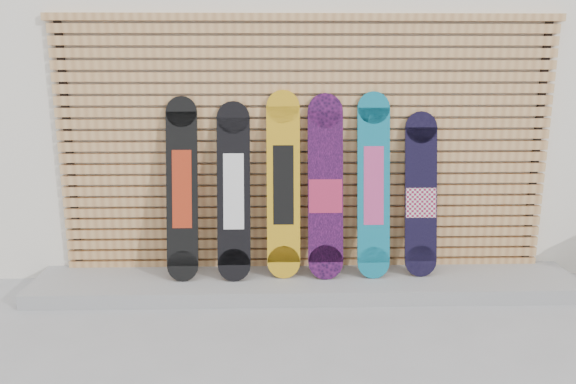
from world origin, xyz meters
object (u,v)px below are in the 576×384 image
at_px(snowboard_5, 421,196).
at_px(snowboard_0, 182,189).
at_px(snowboard_3, 325,188).
at_px(snowboard_1, 234,191).
at_px(snowboard_4, 373,186).
at_px(snowboard_2, 283,185).

bearing_deg(snowboard_5, snowboard_0, -179.25).
bearing_deg(snowboard_3, snowboard_0, -179.77).
distance_m(snowboard_1, snowboard_3, 0.77).
relative_size(snowboard_0, snowboard_4, 0.98).
bearing_deg(snowboard_5, snowboard_3, -178.47).
xyz_separation_m(snowboard_2, snowboard_5, (1.17, 0.00, -0.10)).
bearing_deg(snowboard_4, snowboard_2, 179.18).
distance_m(snowboard_1, snowboard_4, 1.18).
bearing_deg(snowboard_1, snowboard_0, 179.36).
height_order(snowboard_1, snowboard_3, snowboard_3).
bearing_deg(snowboard_5, snowboard_1, -178.87).
height_order(snowboard_3, snowboard_4, snowboard_4).
bearing_deg(snowboard_3, snowboard_1, -179.29).
height_order(snowboard_0, snowboard_4, snowboard_4).
distance_m(snowboard_1, snowboard_5, 1.59).
xyz_separation_m(snowboard_0, snowboard_4, (1.60, 0.01, 0.02)).
relative_size(snowboard_0, snowboard_2, 0.97).
distance_m(snowboard_2, snowboard_5, 1.17).
distance_m(snowboard_3, snowboard_5, 0.82).
distance_m(snowboard_4, snowboard_5, 0.42).
bearing_deg(snowboard_1, snowboard_2, 4.00).
bearing_deg(snowboard_2, snowboard_3, -3.16).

